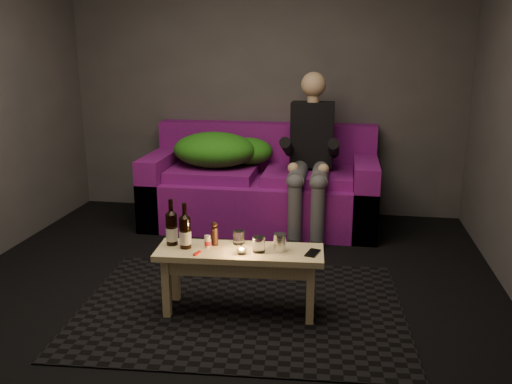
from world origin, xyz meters
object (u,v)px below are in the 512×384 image
at_px(coffee_table, 240,261).
at_px(steel_cup, 280,242).
at_px(person, 311,152).
at_px(beer_bottle_a, 172,228).
at_px(sofa, 262,189).
at_px(beer_bottle_b, 185,232).

xyz_separation_m(coffee_table, steel_cup, (0.25, 0.03, 0.13)).
xyz_separation_m(person, beer_bottle_a, (-0.79, -1.69, -0.21)).
relative_size(sofa, steel_cup, 19.72).
height_order(coffee_table, beer_bottle_a, beer_bottle_a).
distance_m(beer_bottle_b, steel_cup, 0.61).
height_order(sofa, steel_cup, sofa).
relative_size(person, coffee_table, 1.35).
bearing_deg(coffee_table, steel_cup, 6.36).
height_order(person, beer_bottle_b, person).
bearing_deg(person, coffee_table, -101.07).
xyz_separation_m(person, steel_cup, (-0.08, -1.68, -0.27)).
relative_size(person, beer_bottle_b, 4.89).
bearing_deg(beer_bottle_a, beer_bottle_b, -22.95).
bearing_deg(beer_bottle_a, steel_cup, 0.51).
height_order(sofa, person, person).
bearing_deg(beer_bottle_b, person, 68.45).
xyz_separation_m(sofa, person, (0.48, -0.18, 0.42)).
height_order(person, steel_cup, person).
relative_size(sofa, beer_bottle_a, 7.15).
bearing_deg(sofa, steel_cup, -77.90).
bearing_deg(person, steel_cup, -92.73).
height_order(coffee_table, beer_bottle_b, beer_bottle_b).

